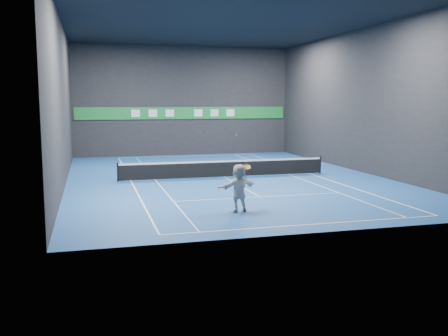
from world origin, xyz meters
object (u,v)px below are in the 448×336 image
object	(u,v)px
player	(239,188)
tennis_ball	(236,135)
tennis_racket	(247,168)
tennis_net	(225,168)

from	to	relation	value
player	tennis_ball	bearing A→B (deg)	-56.47
tennis_racket	tennis_net	bearing A→B (deg)	80.53
tennis_ball	tennis_racket	bearing A→B (deg)	-2.34
tennis_net	tennis_racket	xyz separation A→B (m)	(-1.52, -9.11, 1.24)
player	tennis_net	xyz separation A→B (m)	(1.87, 9.16, -0.44)
tennis_net	tennis_ball	bearing A→B (deg)	-102.18
tennis_net	tennis_racket	distance (m)	9.32
tennis_ball	tennis_racket	xyz separation A→B (m)	(0.44, -0.02, -1.35)
player	tennis_racket	world-z (taller)	tennis_racket
tennis_net	tennis_racket	size ratio (longest dim) A/B	15.30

